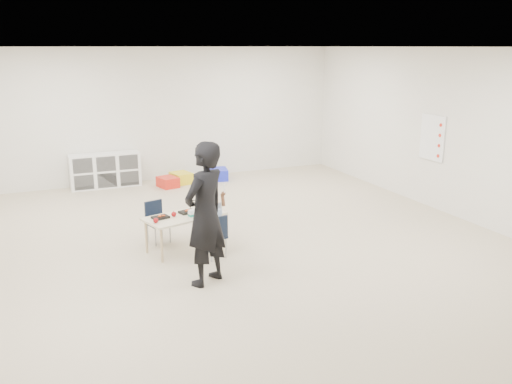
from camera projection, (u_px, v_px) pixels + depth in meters
name	position (u px, v px, depth m)	size (l,w,h in m)	color
room	(233.00, 152.00, 7.47)	(9.00, 9.02, 2.80)	beige
table	(185.00, 232.00, 7.68)	(1.22, 0.84, 0.51)	beige
chair_near	(214.00, 236.00, 7.38)	(0.30, 0.28, 0.61)	black
chair_far	(158.00, 222.00, 7.95)	(0.30, 0.28, 0.61)	black
child	(213.00, 224.00, 7.34)	(0.41, 0.41, 0.97)	#B4D2F4
lunch_tray_near	(187.00, 212.00, 7.72)	(0.22, 0.16, 0.03)	black
lunch_tray_far	(160.00, 217.00, 7.47)	(0.22, 0.16, 0.03)	black
milk_carton	(191.00, 214.00, 7.52)	(0.07, 0.07, 0.10)	white
bread_roll	(205.00, 210.00, 7.72)	(0.09, 0.09, 0.07)	tan
apple_near	(174.00, 214.00, 7.55)	(0.07, 0.07, 0.07)	maroon
apple_far	(156.00, 220.00, 7.27)	(0.07, 0.07, 0.07)	maroon
cubby_shelf	(105.00, 170.00, 11.09)	(1.40, 0.40, 0.70)	white
rules_poster	(432.00, 138.00, 9.54)	(0.02, 0.60, 0.80)	white
adult	(205.00, 214.00, 6.44)	(0.64, 0.42, 1.76)	black
bin_red	(168.00, 182.00, 11.13)	(0.33, 0.43, 0.21)	red
bin_yellow	(181.00, 178.00, 11.46)	(0.36, 0.46, 0.23)	yellow
bin_blue	(218.00, 174.00, 11.77)	(0.38, 0.49, 0.24)	#1B27D1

